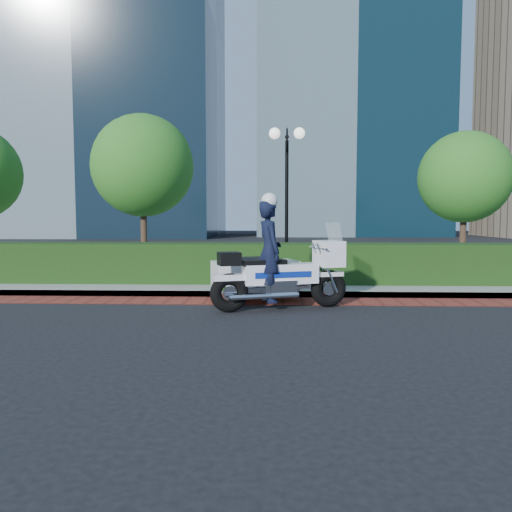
{
  "coord_description": "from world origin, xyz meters",
  "views": [
    {
      "loc": [
        0.66,
        -9.2,
        1.81
      ],
      "look_at": [
        0.27,
        1.32,
        1.0
      ],
      "focal_mm": 35.0,
      "sensor_mm": 36.0,
      "label": 1
    }
  ],
  "objects_px": {
    "lamppost": "(287,177)",
    "tree_b": "(143,166)",
    "tree_c": "(465,177)",
    "police_motorcycle": "(268,268)"
  },
  "relations": [
    {
      "from": "tree_c",
      "to": "police_motorcycle",
      "type": "distance_m",
      "value": 8.5
    },
    {
      "from": "lamppost",
      "to": "tree_c",
      "type": "relative_size",
      "value": 0.98
    },
    {
      "from": "lamppost",
      "to": "tree_b",
      "type": "relative_size",
      "value": 0.86
    },
    {
      "from": "lamppost",
      "to": "tree_b",
      "type": "distance_m",
      "value": 4.71
    },
    {
      "from": "lamppost",
      "to": "tree_c",
      "type": "xyz_separation_m",
      "value": [
        5.5,
        1.3,
        0.09
      ]
    },
    {
      "from": "tree_b",
      "to": "police_motorcycle",
      "type": "xyz_separation_m",
      "value": [
        4.04,
        -5.61,
        -2.65
      ]
    },
    {
      "from": "lamppost",
      "to": "police_motorcycle",
      "type": "distance_m",
      "value": 4.85
    },
    {
      "from": "tree_b",
      "to": "police_motorcycle",
      "type": "distance_m",
      "value": 7.4
    },
    {
      "from": "lamppost",
      "to": "tree_b",
      "type": "height_order",
      "value": "tree_b"
    },
    {
      "from": "tree_b",
      "to": "police_motorcycle",
      "type": "height_order",
      "value": "tree_b"
    }
  ]
}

